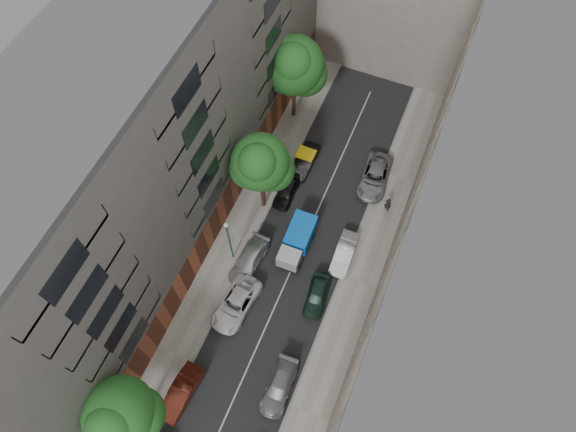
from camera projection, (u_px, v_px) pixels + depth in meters
The scene contains 21 objects.
ground at pixel (297, 258), 43.04m from camera, with size 120.00×120.00×0.00m, color #4C4C49.
road_surface at pixel (297, 258), 43.03m from camera, with size 8.00×44.00×0.02m, color black.
sidewalk_left at pixel (237, 235), 43.98m from camera, with size 3.00×44.00×0.15m, color gray.
sidewalk_right at pixel (359, 281), 41.97m from camera, with size 3.00×44.00×0.15m, color gray.
building_left at pixel (155, 146), 36.26m from camera, with size 8.00×44.00×20.00m, color #4B4946.
building_right at pixel (461, 255), 32.23m from camera, with size 8.00×44.00×20.00m, color tan.
tarp_truck at pixel (297, 241), 42.44m from camera, with size 2.04×4.84×2.21m.
car_left_1 at pixel (181, 393), 37.17m from camera, with size 1.53×4.38×1.44m, color #4B180F.
car_left_2 at pixel (236, 304), 40.38m from camera, with size 2.35×5.10×1.42m, color silver.
car_left_3 at pixel (249, 260), 42.19m from camera, with size 1.89×4.66×1.35m, color silver.
car_left_4 at pixel (287, 191), 45.42m from camera, with size 1.55×3.84×1.31m, color black.
car_left_5 at pixel (305, 161), 46.91m from camera, with size 1.45×4.16×1.37m, color black.
car_right_1 at pixel (279, 387), 37.43m from camera, with size 1.81×4.44×1.29m, color slate.
car_right_2 at pixel (317, 294), 40.79m from camera, with size 1.58×3.93×1.34m, color black.
car_right_3 at pixel (344, 253), 42.48m from camera, with size 1.45×4.16×1.37m, color silver.
car_right_4 at pixel (375, 177), 46.03m from camera, with size 2.42×5.24×1.46m, color slate.
tree_near at pixel (120, 415), 31.84m from camera, with size 4.90×4.56×8.11m.
tree_mid at pixel (261, 165), 39.64m from camera, with size 4.97×4.64×9.28m.
tree_far at pixel (295, 68), 44.52m from camera, with size 5.54×5.31×9.44m.
lamp_post at pixel (229, 237), 39.64m from camera, with size 0.36×0.36×5.97m.
pedestrian at pixel (388, 205), 44.35m from camera, with size 0.61×0.40×1.68m, color black.
Camera 1 is at (6.04, -16.36, 39.51)m, focal length 32.00 mm.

